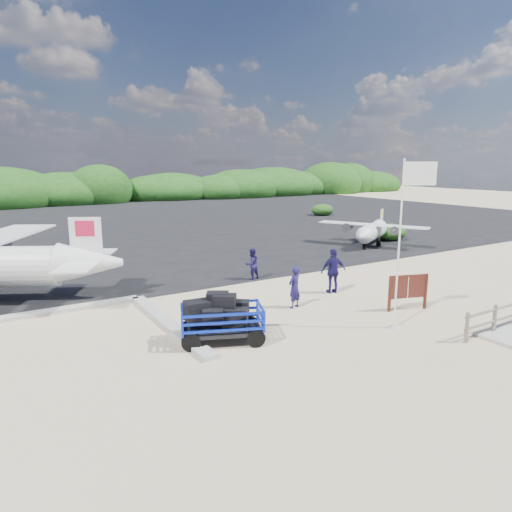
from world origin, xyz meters
The scene contains 11 objects.
ground centered at (0.00, 0.00, 0.00)m, with size 160.00×160.00×0.00m, color beige.
asphalt_apron centered at (0.00, 30.00, 0.00)m, with size 90.00×50.00×0.04m, color #B2B2B2, non-canonical shape.
lagoon centered at (-9.00, 1.50, 0.00)m, with size 9.00×7.00×0.40m, color #B2B2B2, non-canonical shape.
vegetation_band centered at (0.00, 55.00, 0.00)m, with size 124.00×8.00×4.40m, color #B2B2B2, non-canonical shape.
baggage_cart centered at (-3.58, -0.90, 0.00)m, with size 2.79×1.59×1.39m, color #0C26BB, non-canonical shape.
flagpole centered at (2.08, -2.88, 0.00)m, with size 1.15×0.48×5.75m, color white, non-canonical shape.
signboard centered at (4.01, -1.79, 0.00)m, with size 1.75×0.16×1.44m, color #4F1F16, non-canonical shape.
crew_a centered at (0.48, 0.76, 0.83)m, with size 0.61×0.40×1.66m, color #181349.
crew_b centered at (1.32, 5.40, 0.78)m, with size 0.75×0.59×1.55m, color #181349.
crew_c centered at (3.14, 1.55, 0.99)m, with size 1.16×0.48×1.97m, color #181349.
aircraft_large centered at (11.21, 24.99, 0.00)m, with size 14.68×14.68×4.40m, color #B2B2B2, non-canonical shape.
Camera 1 is at (-9.83, -13.15, 5.63)m, focal length 32.00 mm.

